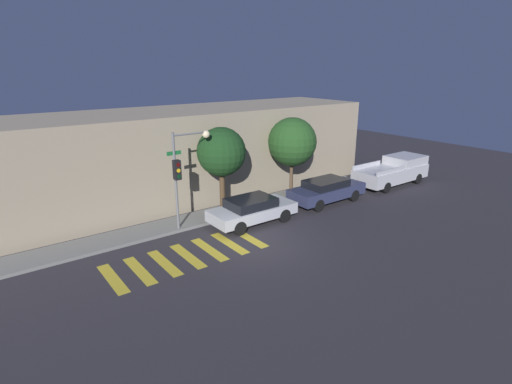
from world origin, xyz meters
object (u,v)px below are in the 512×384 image
Objects in this scene: pickup_truck at (394,171)px; tree_near_corner at (221,152)px; traffic_light_pole at (184,164)px; sedan_middle at (327,190)px; sedan_near_corner at (252,210)px; tree_midblock at (292,142)px.

pickup_truck is 12.44m from tree_near_corner.
traffic_light_pole reaches higher than sedan_middle.
pickup_truck is at bearing -9.73° from tree_near_corner.
pickup_truck is at bearing 0.00° from sedan_middle.
sedan_middle is 6.60m from tree_near_corner.
tree_midblock reaches higher than sedan_near_corner.
sedan_near_corner is 0.95× the size of tree_near_corner.
traffic_light_pole is 0.86× the size of pickup_truck.
sedan_near_corner is 11.60m from pickup_truck.
tree_near_corner reaches higher than pickup_truck.
traffic_light_pole is 1.00× the size of tree_midblock.
sedan_middle is at bearing -180.00° from pickup_truck.
tree_midblock is (4.83, -0.00, -0.01)m from tree_near_corner.
sedan_near_corner is 3.35m from tree_near_corner.
pickup_truck is (6.31, 0.00, 0.15)m from sedan_middle.
tree_near_corner is at bearing 160.17° from sedan_middle.
pickup_truck is 1.19× the size of tree_near_corner.
sedan_middle is at bearing -8.73° from traffic_light_pole.
tree_midblock is at bearing -0.00° from tree_near_corner.
tree_midblock is at bearing 25.11° from sedan_near_corner.
sedan_middle is 0.99× the size of tree_midblock.
tree_near_corner is at bearing 17.48° from traffic_light_pole.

